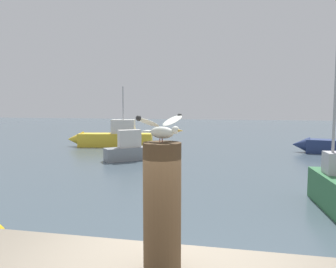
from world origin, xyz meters
The scene contains 5 objects.
mooring_post centered at (-0.04, -0.57, 2.07)m, with size 0.33×0.33×1.13m, color #4C3823.
seagull centered at (-0.04, -0.57, 2.76)m, with size 0.38×0.62×0.24m.
boat_yellow centered at (-7.98, 18.37, 0.63)m, with size 6.00×2.14×4.18m.
boat_navy centered at (6.38, 17.88, 0.51)m, with size 4.99×1.91×1.70m.
boat_grey centered at (-4.55, 13.50, 0.50)m, with size 3.34×2.87×1.61m.
Camera 1 is at (0.57, -3.27, 2.96)m, focal length 35.42 mm.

